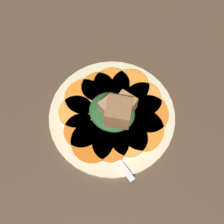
# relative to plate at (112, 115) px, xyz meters

# --- Properties ---
(table_slab) EXTENTS (1.20, 1.20, 0.02)m
(table_slab) POSITION_rel_plate_xyz_m (0.00, 0.00, -0.02)
(table_slab) COLOR #4C3828
(table_slab) RESTS_ON ground
(plate) EXTENTS (0.25, 0.25, 0.01)m
(plate) POSITION_rel_plate_xyz_m (0.00, 0.00, 0.00)
(plate) COLOR beige
(plate) RESTS_ON table_slab
(carrot_slice_0) EXTENTS (0.08, 0.08, 0.01)m
(carrot_slice_0) POSITION_rel_plate_xyz_m (-0.00, -0.07, 0.01)
(carrot_slice_0) COLOR #D66114
(carrot_slice_0) RESTS_ON plate
(carrot_slice_1) EXTENTS (0.07, 0.07, 0.01)m
(carrot_slice_1) POSITION_rel_plate_xyz_m (0.03, -0.06, 0.01)
(carrot_slice_1) COLOR orange
(carrot_slice_1) RESTS_ON plate
(carrot_slice_2) EXTENTS (0.07, 0.07, 0.01)m
(carrot_slice_2) POSITION_rel_plate_xyz_m (0.06, -0.03, 0.01)
(carrot_slice_2) COLOR #F99438
(carrot_slice_2) RESTS_ON plate
(carrot_slice_3) EXTENTS (0.09, 0.09, 0.01)m
(carrot_slice_3) POSITION_rel_plate_xyz_m (0.07, -0.00, 0.01)
(carrot_slice_3) COLOR orange
(carrot_slice_3) RESTS_ON plate
(carrot_slice_4) EXTENTS (0.08, 0.08, 0.01)m
(carrot_slice_4) POSITION_rel_plate_xyz_m (0.06, 0.04, 0.01)
(carrot_slice_4) COLOR orange
(carrot_slice_4) RESTS_ON plate
(carrot_slice_5) EXTENTS (0.08, 0.08, 0.01)m
(carrot_slice_5) POSITION_rel_plate_xyz_m (0.04, 0.06, 0.01)
(carrot_slice_5) COLOR orange
(carrot_slice_5) RESTS_ON plate
(carrot_slice_6) EXTENTS (0.08, 0.08, 0.01)m
(carrot_slice_6) POSITION_rel_plate_xyz_m (0.00, 0.07, 0.01)
(carrot_slice_6) COLOR orange
(carrot_slice_6) RESTS_ON plate
(carrot_slice_7) EXTENTS (0.08, 0.08, 0.01)m
(carrot_slice_7) POSITION_rel_plate_xyz_m (-0.04, 0.05, 0.01)
(carrot_slice_7) COLOR orange
(carrot_slice_7) RESTS_ON plate
(carrot_slice_8) EXTENTS (0.07, 0.07, 0.01)m
(carrot_slice_8) POSITION_rel_plate_xyz_m (-0.06, 0.03, 0.01)
(carrot_slice_8) COLOR orange
(carrot_slice_8) RESTS_ON plate
(carrot_slice_9) EXTENTS (0.08, 0.08, 0.01)m
(carrot_slice_9) POSITION_rel_plate_xyz_m (-0.07, 0.00, 0.01)
(carrot_slice_9) COLOR orange
(carrot_slice_9) RESTS_ON plate
(carrot_slice_10) EXTENTS (0.07, 0.07, 0.01)m
(carrot_slice_10) POSITION_rel_plate_xyz_m (-0.06, -0.04, 0.01)
(carrot_slice_10) COLOR orange
(carrot_slice_10) RESTS_ON plate
(carrot_slice_11) EXTENTS (0.07, 0.07, 0.01)m
(carrot_slice_11) POSITION_rel_plate_xyz_m (-0.03, -0.06, 0.01)
(carrot_slice_11) COLOR orange
(carrot_slice_11) RESTS_ON plate
(center_pile) EXTENTS (0.10, 0.08, 0.07)m
(center_pile) POSITION_rel_plate_xyz_m (0.01, -0.00, 0.03)
(center_pile) COLOR #235128
(center_pile) RESTS_ON plate
(fork) EXTENTS (0.19, 0.09, 0.00)m
(fork) POSITION_rel_plate_xyz_m (0.01, -0.05, 0.01)
(fork) COLOR silver
(fork) RESTS_ON plate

